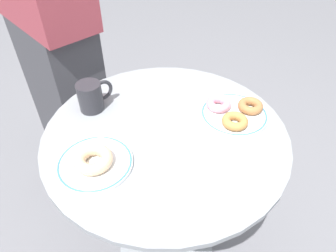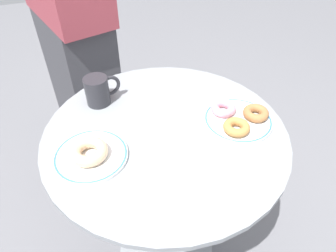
{
  "view_description": "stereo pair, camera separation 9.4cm",
  "coord_description": "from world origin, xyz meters",
  "px_view_note": "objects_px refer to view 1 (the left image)",
  "views": [
    {
      "loc": [
        -0.32,
        -0.62,
        1.39
      ],
      "look_at": [
        0.01,
        -0.0,
        0.76
      ],
      "focal_mm": 33.08,
      "sensor_mm": 36.0,
      "label": 1
    },
    {
      "loc": [
        -0.23,
        -0.66,
        1.39
      ],
      "look_at": [
        0.01,
        -0.0,
        0.76
      ],
      "focal_mm": 33.08,
      "sensor_mm": 36.0,
      "label": 2
    }
  ],
  "objects_px": {
    "plate_left": "(95,163)",
    "donut_glazed": "(93,159)",
    "donut_pink_frosted": "(219,104)",
    "donut_cinnamon": "(250,106)",
    "paper_napkin": "(217,190)",
    "person_figure": "(51,30)",
    "donut_old_fashioned": "(235,121)",
    "cafe_table": "(166,182)",
    "plate_right": "(234,114)",
    "coffee_mug": "(91,96)"
  },
  "relations": [
    {
      "from": "plate_right",
      "to": "donut_cinnamon",
      "type": "height_order",
      "value": "donut_cinnamon"
    },
    {
      "from": "plate_right",
      "to": "paper_napkin",
      "type": "bearing_deg",
      "value": -134.76
    },
    {
      "from": "donut_cinnamon",
      "to": "donut_old_fashioned",
      "type": "relative_size",
      "value": 1.0
    },
    {
      "from": "plate_left",
      "to": "coffee_mug",
      "type": "distance_m",
      "value": 0.26
    },
    {
      "from": "cafe_table",
      "to": "coffee_mug",
      "type": "relative_size",
      "value": 6.12
    },
    {
      "from": "cafe_table",
      "to": "donut_cinnamon",
      "type": "distance_m",
      "value": 0.4
    },
    {
      "from": "donut_pink_frosted",
      "to": "plate_right",
      "type": "bearing_deg",
      "value": -59.71
    },
    {
      "from": "paper_napkin",
      "to": "donut_cinnamon",
      "type": "bearing_deg",
      "value": 37.71
    },
    {
      "from": "donut_cinnamon",
      "to": "person_figure",
      "type": "height_order",
      "value": "person_figure"
    },
    {
      "from": "plate_left",
      "to": "donut_pink_frosted",
      "type": "distance_m",
      "value": 0.44
    },
    {
      "from": "donut_cinnamon",
      "to": "paper_napkin",
      "type": "bearing_deg",
      "value": -142.29
    },
    {
      "from": "plate_right",
      "to": "paper_napkin",
      "type": "distance_m",
      "value": 0.31
    },
    {
      "from": "paper_napkin",
      "to": "plate_right",
      "type": "bearing_deg",
      "value": 45.24
    },
    {
      "from": "cafe_table",
      "to": "donut_pink_frosted",
      "type": "distance_m",
      "value": 0.34
    },
    {
      "from": "cafe_table",
      "to": "plate_right",
      "type": "height_order",
      "value": "plate_right"
    },
    {
      "from": "plate_right",
      "to": "plate_left",
      "type": "bearing_deg",
      "value": 179.2
    },
    {
      "from": "donut_glazed",
      "to": "donut_cinnamon",
      "type": "xyz_separation_m",
      "value": [
        0.52,
        -0.01,
        -0.0
      ]
    },
    {
      "from": "donut_cinnamon",
      "to": "cafe_table",
      "type": "bearing_deg",
      "value": 171.44
    },
    {
      "from": "plate_left",
      "to": "plate_right",
      "type": "distance_m",
      "value": 0.46
    },
    {
      "from": "plate_left",
      "to": "donut_glazed",
      "type": "xyz_separation_m",
      "value": [
        -0.0,
        -0.0,
        0.02
      ]
    },
    {
      "from": "cafe_table",
      "to": "coffee_mug",
      "type": "bearing_deg",
      "value": 126.54
    },
    {
      "from": "donut_glazed",
      "to": "coffee_mug",
      "type": "height_order",
      "value": "coffee_mug"
    },
    {
      "from": "cafe_table",
      "to": "plate_left",
      "type": "bearing_deg",
      "value": -172.87
    },
    {
      "from": "donut_old_fashioned",
      "to": "donut_cinnamon",
      "type": "bearing_deg",
      "value": 22.67
    },
    {
      "from": "plate_right",
      "to": "donut_pink_frosted",
      "type": "xyz_separation_m",
      "value": [
        -0.03,
        0.05,
        0.02
      ]
    },
    {
      "from": "person_figure",
      "to": "plate_right",
      "type": "bearing_deg",
      "value": -59.58
    },
    {
      "from": "plate_right",
      "to": "donut_pink_frosted",
      "type": "height_order",
      "value": "donut_pink_frosted"
    },
    {
      "from": "donut_glazed",
      "to": "donut_old_fashioned",
      "type": "relative_size",
      "value": 1.32
    },
    {
      "from": "donut_cinnamon",
      "to": "plate_left",
      "type": "bearing_deg",
      "value": 178.42
    },
    {
      "from": "donut_glazed",
      "to": "paper_napkin",
      "type": "relative_size",
      "value": 0.72
    },
    {
      "from": "cafe_table",
      "to": "plate_left",
      "type": "height_order",
      "value": "plate_left"
    },
    {
      "from": "donut_glazed",
      "to": "donut_pink_frosted",
      "type": "bearing_deg",
      "value": 6.19
    },
    {
      "from": "plate_left",
      "to": "person_figure",
      "type": "xyz_separation_m",
      "value": [
        0.05,
        0.7,
        0.09
      ]
    },
    {
      "from": "paper_napkin",
      "to": "person_figure",
      "type": "relative_size",
      "value": 0.09
    },
    {
      "from": "cafe_table",
      "to": "donut_pink_frosted",
      "type": "relative_size",
      "value": 9.29
    },
    {
      "from": "donut_glazed",
      "to": "donut_old_fashioned",
      "type": "bearing_deg",
      "value": -6.24
    },
    {
      "from": "plate_right",
      "to": "donut_old_fashioned",
      "type": "xyz_separation_m",
      "value": [
        -0.03,
        -0.05,
        0.02
      ]
    },
    {
      "from": "donut_glazed",
      "to": "paper_napkin",
      "type": "bearing_deg",
      "value": -41.9
    },
    {
      "from": "coffee_mug",
      "to": "donut_cinnamon",
      "type": "bearing_deg",
      "value": -30.0
    },
    {
      "from": "cafe_table",
      "to": "paper_napkin",
      "type": "xyz_separation_m",
      "value": [
        0.01,
        -0.26,
        0.25
      ]
    },
    {
      "from": "donut_glazed",
      "to": "donut_pink_frosted",
      "type": "distance_m",
      "value": 0.44
    },
    {
      "from": "plate_left",
      "to": "donut_cinnamon",
      "type": "relative_size",
      "value": 2.56
    },
    {
      "from": "plate_left",
      "to": "donut_glazed",
      "type": "bearing_deg",
      "value": -126.42
    },
    {
      "from": "donut_cinnamon",
      "to": "donut_old_fashioned",
      "type": "xyz_separation_m",
      "value": [
        -0.09,
        -0.04,
        0.0
      ]
    },
    {
      "from": "donut_glazed",
      "to": "person_figure",
      "type": "xyz_separation_m",
      "value": [
        0.05,
        0.7,
        0.07
      ]
    },
    {
      "from": "plate_right",
      "to": "donut_glazed",
      "type": "height_order",
      "value": "donut_glazed"
    },
    {
      "from": "donut_pink_frosted",
      "to": "paper_napkin",
      "type": "xyz_separation_m",
      "value": [
        -0.19,
        -0.27,
        -0.02
      ]
    },
    {
      "from": "cafe_table",
      "to": "plate_left",
      "type": "xyz_separation_m",
      "value": [
        -0.23,
        -0.03,
        0.25
      ]
    },
    {
      "from": "plate_left",
      "to": "donut_old_fashioned",
      "type": "xyz_separation_m",
      "value": [
        0.43,
        -0.05,
        0.02
      ]
    },
    {
      "from": "donut_pink_frosted",
      "to": "coffee_mug",
      "type": "bearing_deg",
      "value": 150.95
    }
  ]
}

